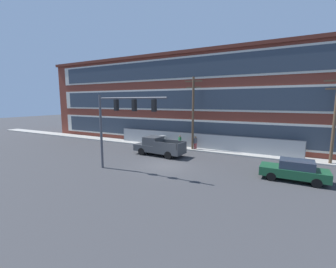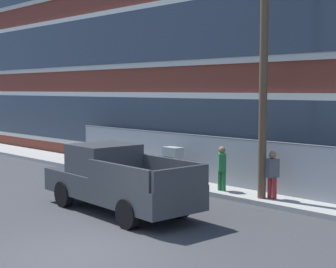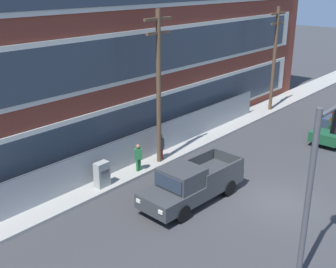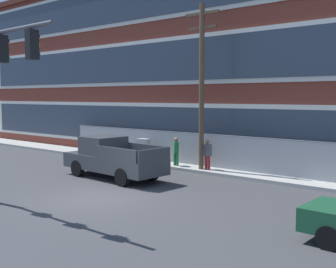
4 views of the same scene
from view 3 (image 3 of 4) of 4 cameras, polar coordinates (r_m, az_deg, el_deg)
ground_plane at (r=20.81m, az=14.64°, el=-9.00°), size 160.00×160.00×0.00m
sidewalk_building_side at (r=24.74m, az=-1.82°, el=-3.27°), size 80.00×2.16×0.16m
brick_mill_building at (r=25.19m, az=-15.97°, el=10.47°), size 46.47×9.21×11.98m
chain_link_fence at (r=24.53m, az=-2.36°, el=-1.23°), size 22.58×0.06×1.91m
pickup_truck_dark_grey at (r=19.83m, az=3.11°, el=-6.78°), size 5.74×2.29×1.97m
sedan_dark_green at (r=29.61m, az=21.81°, el=0.74°), size 4.52×1.90×1.56m
utility_pole_near_corner at (r=22.68m, az=-1.28°, el=6.77°), size 2.02×0.26×8.55m
utility_pole_midblock at (r=33.82m, az=14.22°, el=10.22°), size 2.16×0.26×8.06m
electrical_cabinet at (r=21.32m, az=-8.93°, el=-5.62°), size 0.73×0.47×1.46m
pedestrian_near_cabinet at (r=24.10m, az=-1.00°, el=-1.61°), size 0.33×0.45×1.69m
pedestrian_by_fence at (r=22.69m, az=-4.05°, el=-3.09°), size 0.46×0.45×1.69m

